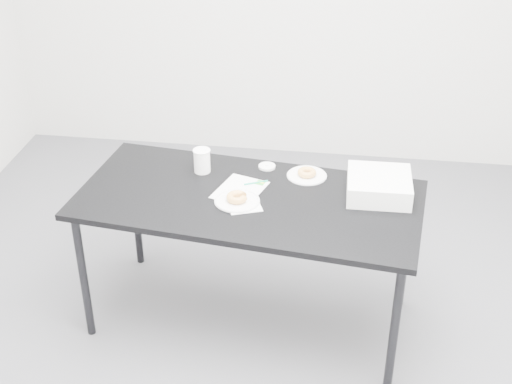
# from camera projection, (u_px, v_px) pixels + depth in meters

# --- Properties ---
(floor) EXTENTS (4.00, 4.00, 0.00)m
(floor) POSITION_uv_depth(u_px,v_px,m) (241.00, 321.00, 3.79)
(floor) COLOR #525358
(floor) RESTS_ON ground
(table) EXTENTS (1.73, 0.97, 0.75)m
(table) POSITION_uv_depth(u_px,v_px,m) (249.00, 207.00, 3.46)
(table) COLOR black
(table) RESTS_ON floor
(scorecard) EXTENTS (0.28, 0.31, 0.00)m
(scorecard) POSITION_uv_depth(u_px,v_px,m) (240.00, 190.00, 3.49)
(scorecard) COLOR white
(scorecard) RESTS_ON table
(logo_patch) EXTENTS (0.05, 0.05, 0.00)m
(logo_patch) POSITION_uv_depth(u_px,v_px,m) (260.00, 183.00, 3.55)
(logo_patch) COLOR green
(logo_patch) RESTS_ON scorecard
(pen) EXTENTS (0.11, 0.06, 0.01)m
(pen) POSITION_uv_depth(u_px,v_px,m) (256.00, 183.00, 3.54)
(pen) COLOR #0D9470
(pen) RESTS_ON scorecard
(napkin) EXTENTS (0.20, 0.20, 0.00)m
(napkin) POSITION_uv_depth(u_px,v_px,m) (244.00, 205.00, 3.37)
(napkin) COLOR white
(napkin) RESTS_ON table
(plate_near) EXTENTS (0.22, 0.22, 0.01)m
(plate_near) POSITION_uv_depth(u_px,v_px,m) (237.00, 201.00, 3.39)
(plate_near) COLOR white
(plate_near) RESTS_ON napkin
(donut_near) EXTENTS (0.12, 0.12, 0.03)m
(donut_near) POSITION_uv_depth(u_px,v_px,m) (237.00, 197.00, 3.38)
(donut_near) COLOR gold
(donut_near) RESTS_ON plate_near
(plate_far) EXTENTS (0.20, 0.20, 0.01)m
(plate_far) POSITION_uv_depth(u_px,v_px,m) (307.00, 176.00, 3.61)
(plate_far) COLOR white
(plate_far) RESTS_ON table
(donut_far) EXTENTS (0.11, 0.11, 0.03)m
(donut_far) POSITION_uv_depth(u_px,v_px,m) (307.00, 172.00, 3.60)
(donut_far) COLOR gold
(donut_far) RESTS_ON plate_far
(coffee_cup) EXTENTS (0.08, 0.08, 0.13)m
(coffee_cup) POSITION_uv_depth(u_px,v_px,m) (202.00, 161.00, 3.62)
(coffee_cup) COLOR white
(coffee_cup) RESTS_ON table
(cup_lid) EXTENTS (0.09, 0.09, 0.01)m
(cup_lid) POSITION_uv_depth(u_px,v_px,m) (267.00, 166.00, 3.69)
(cup_lid) COLOR white
(cup_lid) RESTS_ON table
(bakery_box) EXTENTS (0.31, 0.31, 0.10)m
(bakery_box) POSITION_uv_depth(u_px,v_px,m) (379.00, 186.00, 3.43)
(bakery_box) COLOR white
(bakery_box) RESTS_ON table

